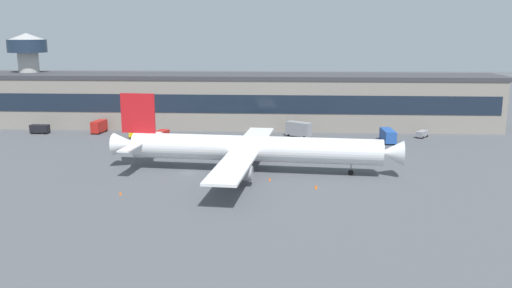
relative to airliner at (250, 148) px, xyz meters
The scene contains 14 objects.
ground_plane 13.51m from the airliner, behind, with size 600.00×600.00×0.00m, color #4C4F54.
terminal_building 55.97m from the airliner, 102.90° to the left, with size 166.74×19.67×15.96m.
airliner is the anchor object (origin of this frame).
control_tower 95.55m from the airliner, 141.95° to the left, with size 11.94×11.94×28.18m.
fuel_truck 46.70m from the airliner, 43.16° to the left, with size 3.08×8.49×3.35m.
stair_truck 61.84m from the airliner, 138.80° to the left, with size 3.10×6.24×3.55m.
crew_van 73.89m from the airliner, 148.53° to the left, with size 5.30×2.49×2.55m.
follow_me_car 59.38m from the airliner, 41.26° to the left, with size 4.13×4.67×1.85m.
catering_truck 39.53m from the airliner, 74.02° to the left, with size 7.45×6.11×4.15m.
pushback_tractor 45.08m from the airliner, 127.27° to the left, with size 3.68×5.28×1.75m.
baggage_tug 49.17m from the airliner, 134.92° to the left, with size 2.20×3.66×1.85m.
traffic_cone_0 18.05m from the airliner, 42.13° to the right, with size 0.60×0.60×0.74m, color #F2590C.
traffic_cone_1 9.14m from the airliner, 57.57° to the right, with size 0.45×0.45×0.57m, color #F2590C.
traffic_cone_2 28.55m from the airliner, 141.33° to the right, with size 0.49×0.49×0.62m, color #F2590C.
Camera 1 is at (20.00, -104.76, 28.25)m, focal length 37.23 mm.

